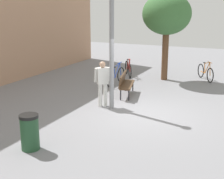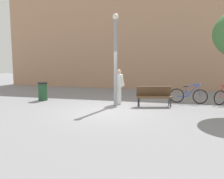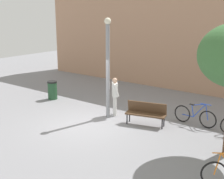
{
  "view_description": "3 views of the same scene",
  "coord_description": "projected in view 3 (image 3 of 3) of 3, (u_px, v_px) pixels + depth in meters",
  "views": [
    {
      "loc": [
        -10.02,
        -3.5,
        3.69
      ],
      "look_at": [
        -0.06,
        1.18,
        0.75
      ],
      "focal_mm": 52.06,
      "sensor_mm": 36.0,
      "label": 1
    },
    {
      "loc": [
        2.72,
        -10.35,
        2.4
      ],
      "look_at": [
        0.03,
        0.84,
        0.81
      ],
      "focal_mm": 41.5,
      "sensor_mm": 36.0,
      "label": 2
    },
    {
      "loc": [
        7.98,
        -8.79,
        4.55
      ],
      "look_at": [
        -0.09,
        1.79,
        1.09
      ],
      "focal_mm": 50.22,
      "sensor_mm": 36.0,
      "label": 3
    }
  ],
  "objects": [
    {
      "name": "trash_bin",
      "position": [
        52.0,
        90.0,
        16.08
      ],
      "size": [
        0.5,
        0.5,
        0.94
      ],
      "color": "#234C2D",
      "rests_on": "ground_plane"
    },
    {
      "name": "bicycle_blue",
      "position": [
        195.0,
        116.0,
        12.51
      ],
      "size": [
        1.81,
        0.14,
        0.97
      ],
      "color": "black",
      "rests_on": "ground_plane"
    },
    {
      "name": "ground_plane",
      "position": [
        87.0,
        125.0,
        12.59
      ],
      "size": [
        36.0,
        36.0,
        0.0
      ],
      "primitive_type": "plane",
      "color": "gray"
    },
    {
      "name": "lamppost",
      "position": [
        108.0,
        64.0,
        12.93
      ],
      "size": [
        0.28,
        0.28,
        4.19
      ],
      "color": "gray",
      "rests_on": "ground_plane"
    },
    {
      "name": "person_by_lamppost",
      "position": [
        115.0,
        94.0,
        13.53
      ],
      "size": [
        0.57,
        0.59,
        1.67
      ],
      "color": "white",
      "rests_on": "ground_plane"
    },
    {
      "name": "park_bench",
      "position": [
        146.0,
        112.0,
        12.51
      ],
      "size": [
        1.67,
        0.88,
        0.92
      ],
      "color": "#513823",
      "rests_on": "ground_plane"
    },
    {
      "name": "building_facade",
      "position": [
        181.0,
        28.0,
        18.05
      ],
      "size": [
        18.74,
        2.0,
        6.84
      ],
      "primitive_type": "cube",
      "color": "tan",
      "rests_on": "ground_plane"
    }
  ]
}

